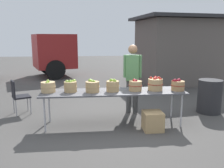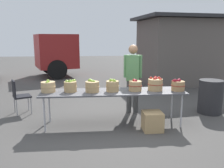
{
  "view_description": "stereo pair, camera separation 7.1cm",
  "coord_description": "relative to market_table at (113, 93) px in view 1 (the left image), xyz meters",
  "views": [
    {
      "loc": [
        -0.57,
        -4.97,
        1.89
      ],
      "look_at": [
        0.0,
        0.3,
        0.85
      ],
      "focal_mm": 37.94,
      "sensor_mm": 36.0,
      "label": 1
    },
    {
      "loc": [
        -0.5,
        -4.97,
        1.89
      ],
      "look_at": [
        0.0,
        0.3,
        0.85
      ],
      "focal_mm": 37.94,
      "sensor_mm": 36.0,
      "label": 2
    }
  ],
  "objects": [
    {
      "name": "apple_basket_green_1",
      "position": [
        -0.92,
        0.03,
        0.16
      ],
      "size": [
        0.29,
        0.29,
        0.27
      ],
      "color": "tan",
      "rests_on": "market_table"
    },
    {
      "name": "vendor_adult",
      "position": [
        0.56,
        0.78,
        0.3
      ],
      "size": [
        0.45,
        0.29,
        1.72
      ],
      "rotation": [
        0.0,
        0.0,
        2.91
      ],
      "color": "#3F3F3F",
      "rests_on": "ground"
    },
    {
      "name": "apple_basket_red_2",
      "position": [
        1.41,
        -0.07,
        0.15
      ],
      "size": [
        0.3,
        0.3,
        0.27
      ],
      "color": "#A87F51",
      "rests_on": "market_table"
    },
    {
      "name": "trash_barrel",
      "position": [
        2.52,
        0.57,
        -0.29
      ],
      "size": [
        0.59,
        0.59,
        0.85
      ],
      "primitive_type": "cylinder",
      "color": "#262628",
      "rests_on": "ground"
    },
    {
      "name": "apple_basket_green_2",
      "position": [
        -0.45,
        -0.02,
        0.16
      ],
      "size": [
        0.31,
        0.31,
        0.28
      ],
      "color": "tan",
      "rests_on": "market_table"
    },
    {
      "name": "market_table",
      "position": [
        0.0,
        0.0,
        0.0
      ],
      "size": [
        3.1,
        0.76,
        0.75
      ],
      "color": "#4C4C51",
      "rests_on": "ground"
    },
    {
      "name": "ground_plane",
      "position": [
        0.0,
        0.0,
        -0.72
      ],
      "size": [
        40.0,
        40.0,
        0.0
      ],
      "primitive_type": "plane",
      "color": "#474442"
    },
    {
      "name": "food_kiosk",
      "position": [
        3.26,
        4.74,
        0.67
      ],
      "size": [
        3.84,
        3.33,
        2.74
      ],
      "rotation": [
        0.0,
        0.0,
        0.13
      ],
      "color": "#59514C",
      "rests_on": "ground"
    },
    {
      "name": "produce_crate",
      "position": [
        0.77,
        -0.43,
        -0.52
      ],
      "size": [
        0.39,
        0.39,
        0.39
      ],
      "primitive_type": "cube",
      "color": "tan",
      "rests_on": "ground"
    },
    {
      "name": "folding_chair",
      "position": [
        -2.27,
        0.95,
        -0.21
      ],
      "size": [
        0.53,
        0.53,
        0.86
      ],
      "rotation": [
        0.0,
        0.0,
        2.01
      ],
      "color": "black",
      "rests_on": "ground"
    },
    {
      "name": "apple_basket_green_3",
      "position": [
        -0.02,
        -0.01,
        0.16
      ],
      "size": [
        0.29,
        0.29,
        0.28
      ],
      "color": "tan",
      "rests_on": "market_table"
    },
    {
      "name": "apple_basket_red_1",
      "position": [
        0.93,
        0.0,
        0.17
      ],
      "size": [
        0.34,
        0.34,
        0.3
      ],
      "color": "tan",
      "rests_on": "market_table"
    },
    {
      "name": "apple_basket_green_0",
      "position": [
        -1.39,
        0.06,
        0.15
      ],
      "size": [
        0.32,
        0.32,
        0.27
      ],
      "color": "tan",
      "rests_on": "market_table"
    },
    {
      "name": "apple_basket_red_0",
      "position": [
        0.48,
        -0.01,
        0.15
      ],
      "size": [
        0.3,
        0.3,
        0.26
      ],
      "color": "tan",
      "rests_on": "market_table"
    }
  ]
}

